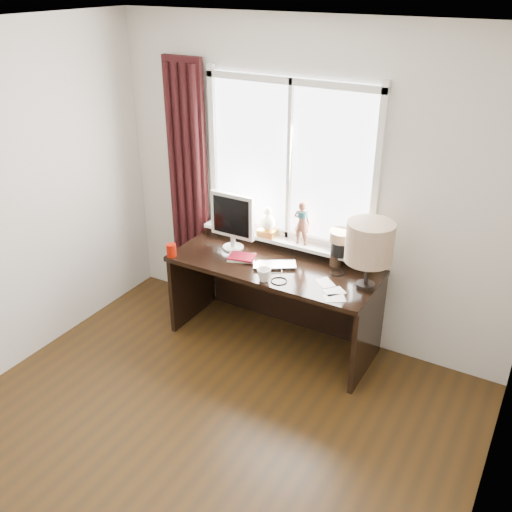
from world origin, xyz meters
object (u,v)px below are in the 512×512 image
Objects in this scene: mug at (264,274)px; monitor at (232,218)px; table_lamp at (370,243)px; desk at (279,285)px; laptop at (275,265)px; red_cup at (171,250)px.

mug is 0.22× the size of monitor.
table_lamp is at bearing 22.68° from mug.
table_lamp reaches higher than desk.
laptop is 0.25m from mug.
monitor reaches higher than desk.
table_lamp reaches higher than mug.
mug is 0.66m from monitor.
mug is at bearing -35.67° from monitor.
desk is at bearing 2.34° from monitor.
mug reaches higher than red_cup.
monitor is at bearing 176.86° from table_lamp.
red_cup reaches higher than laptop.
table_lamp reaches higher than monitor.
mug is 0.82m from table_lamp.
monitor is at bearing -177.66° from desk.
desk is at bearing 26.38° from red_cup.
red_cup is (-0.86, -0.02, -0.00)m from mug.
monitor is 0.94× the size of table_lamp.
monitor reaches higher than mug.
mug is 1.01× the size of red_cup.
red_cup is 0.22× the size of monitor.
monitor is (-0.50, 0.36, 0.22)m from mug.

